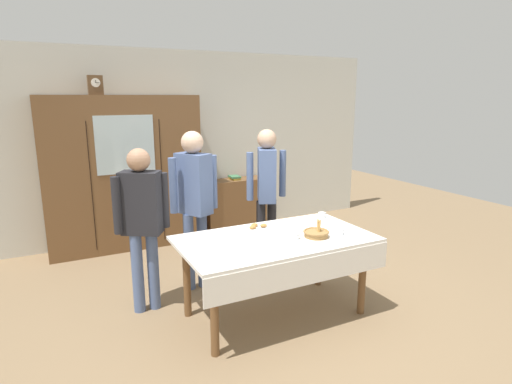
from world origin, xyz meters
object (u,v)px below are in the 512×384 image
Objects in this scene: spoon_front_edge at (299,247)px; person_behind_table_left at (267,185)px; tea_cup_front_edge at (339,233)px; tea_cup_near_left at (295,237)px; spoon_far_left at (219,237)px; person_near_right_end at (142,215)px; pastry_plate at (258,228)px; tea_cup_far_right at (322,216)px; bread_basket at (316,233)px; mantel_clock at (95,85)px; bookshelf_low at (235,205)px; person_by_cabinet at (194,195)px; book_stack at (235,178)px; wall_cabinet at (124,174)px; spoon_back_edge at (316,226)px; dining_table at (277,249)px.

spoon_front_edge is 0.07× the size of person_behind_table_left.
spoon_front_edge is at bearing -168.18° from tea_cup_front_edge.
tea_cup_near_left is at bearing 169.97° from tea_cup_front_edge.
spoon_far_left is 0.07× the size of person_near_right_end.
pastry_plate is 0.43m from spoon_far_left.
tea_cup_far_right is 1.22m from spoon_far_left.
person_near_right_end is (-1.56, -0.44, -0.06)m from person_behind_table_left.
bread_basket is 0.59m from pastry_plate.
spoon_front_edge is 1.51m from person_behind_table_left.
pastry_plate is (-0.38, 0.45, -0.02)m from bread_basket.
bookshelf_low is (1.92, 0.05, -1.79)m from mantel_clock.
person_by_cabinet is at bearing -169.01° from person_behind_table_left.
spoon_far_left is (-0.43, -0.04, -0.01)m from pastry_plate.
bookshelf_low is 8.02× the size of spoon_far_left.
person_behind_table_left is (0.52, 0.80, 0.24)m from pastry_plate.
spoon_front_edge is (-0.70, -2.93, -0.05)m from book_stack.
bookshelf_low is at bearing 80.41° from person_behind_table_left.
spoon_front_edge is at bearing -48.94° from spoon_far_left.
spoon_front_edge is (0.94, -2.88, -0.25)m from wall_cabinet.
spoon_back_edge is at bearing 42.10° from spoon_front_edge.
person_by_cabinet is (-1.23, 0.57, 0.24)m from tea_cup_far_right.
tea_cup_near_left is (-0.62, -2.74, -0.03)m from book_stack.
mantel_clock is at bearing 138.69° from person_behind_table_left.
dining_table is 0.39m from bread_basket.
tea_cup_near_left is 0.21m from spoon_front_edge.
person_behind_table_left reaches higher than book_stack.
book_stack is 3.02m from spoon_front_edge.
spoon_front_edge is at bearing -71.87° from wall_cabinet.
person_near_right_end is (-1.42, 0.81, 0.15)m from bread_basket.
dining_table is 0.21m from tea_cup_near_left.
spoon_far_left is (-0.46, 0.29, 0.11)m from dining_table.
person_by_cabinet is at bearing 132.91° from tea_cup_front_edge.
tea_cup_front_edge is 1.13m from spoon_far_left.
bread_basket is 0.35m from spoon_front_edge.
person_by_cabinet reaches higher than bread_basket.
pastry_plate reaches higher than dining_table.
book_stack reaches higher than pastry_plate.
bookshelf_low is 1.66m from person_behind_table_left.
tea_cup_front_edge is at bearing -24.56° from spoon_far_left.
bread_basket is at bearing 29.65° from spoon_front_edge.
spoon_back_edge is at bearing -136.24° from tea_cup_far_right.
spoon_back_edge is 1.01m from person_behind_table_left.
tea_cup_front_edge is 1.09× the size of spoon_front_edge.
person_by_cabinet is (-0.02, 0.65, 0.27)m from spoon_far_left.
person_by_cabinet is (-0.48, 0.94, 0.37)m from dining_table.
tea_cup_far_right is 0.08× the size of person_by_cabinet.
tea_cup_front_edge is 0.58m from tea_cup_far_right.
bread_basket is 0.86× the size of pastry_plate.
person_behind_table_left is at bearing 109.10° from tea_cup_far_right.
mantel_clock is 0.15× the size of person_near_right_end.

